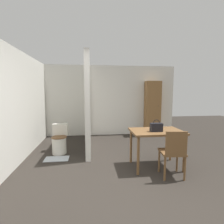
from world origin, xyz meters
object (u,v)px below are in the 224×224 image
(dining_table, at_px, (156,135))
(toilet, at_px, (60,141))
(wooden_chair, at_px, (173,151))
(handbag, at_px, (156,127))
(wooden_cabinet, at_px, (152,108))

(dining_table, height_order, toilet, dining_table)
(wooden_chair, relative_size, handbag, 3.72)
(dining_table, height_order, wooden_chair, wooden_chair)
(toilet, bearing_deg, dining_table, -27.73)
(dining_table, xyz_separation_m, wooden_chair, (0.13, -0.49, -0.19))
(wooden_chair, bearing_deg, toilet, 150.73)
(dining_table, xyz_separation_m, toilet, (-2.15, 1.13, -0.36))
(handbag, bearing_deg, wooden_cabinet, 71.50)
(handbag, bearing_deg, wooden_chair, -66.06)
(dining_table, bearing_deg, toilet, 152.27)
(wooden_chair, height_order, handbag, handbag)
(handbag, height_order, wooden_cabinet, wooden_cabinet)
(wooden_chair, xyz_separation_m, wooden_cabinet, (0.75, 3.16, 0.47))
(wooden_chair, bearing_deg, dining_table, 111.39)
(wooden_chair, distance_m, handbag, 0.57)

